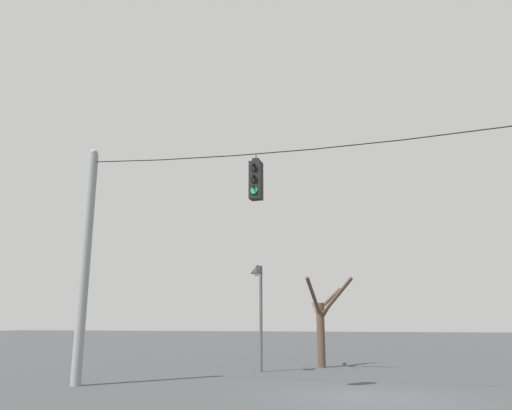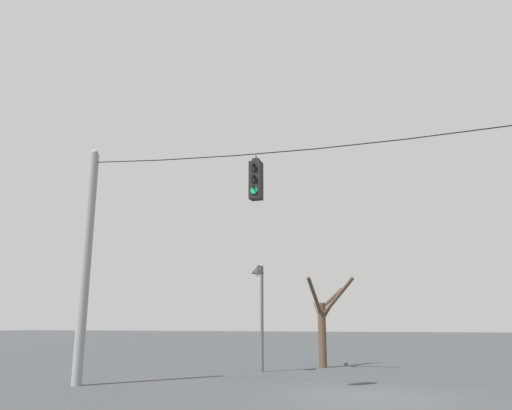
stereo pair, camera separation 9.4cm
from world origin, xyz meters
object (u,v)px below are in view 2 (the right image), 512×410
object	(u,v)px
utility_pole_left	(86,262)
street_lamp	(259,290)
traffic_light_near_left_pole	(256,180)
bare_tree	(324,321)

from	to	relation	value
utility_pole_left	street_lamp	distance (m)	6.77
utility_pole_left	traffic_light_near_left_pole	world-z (taller)	utility_pole_left
utility_pole_left	street_lamp	xyz separation A→B (m)	(3.92, 5.49, -0.59)
traffic_light_near_left_pole	street_lamp	bearing A→B (deg)	106.70
traffic_light_near_left_pole	street_lamp	world-z (taller)	traffic_light_near_left_pole
utility_pole_left	traffic_light_near_left_pole	xyz separation A→B (m)	(5.57, -0.00, 2.14)
traffic_light_near_left_pole	street_lamp	distance (m)	6.35
traffic_light_near_left_pole	bare_tree	size ratio (longest dim) A/B	0.37
street_lamp	bare_tree	distance (m)	3.75
traffic_light_near_left_pole	street_lamp	size ratio (longest dim) A/B	0.34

